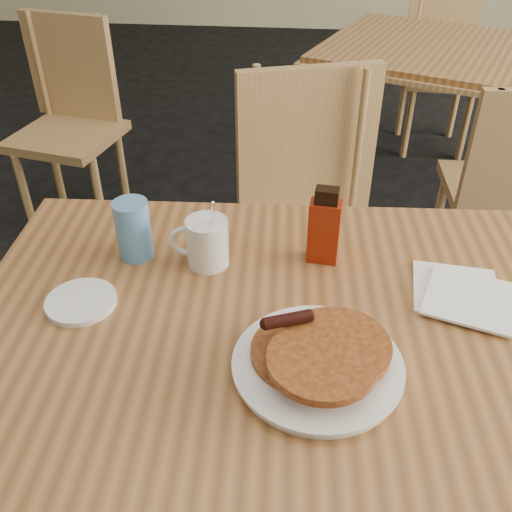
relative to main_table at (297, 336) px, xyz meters
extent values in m
plane|color=black|center=(-0.04, 0.06, -0.71)|extent=(10.00, 10.00, 0.00)
cube|color=#9B6437|center=(0.00, 0.00, 0.02)|extent=(1.31, 0.91, 0.04)
cube|color=tan|center=(0.00, 0.00, 0.01)|extent=(1.35, 0.95, 0.02)
cylinder|color=tan|center=(0.55, 0.34, -0.35)|extent=(0.04, 0.04, 0.71)
cube|color=#9B6437|center=(0.71, 1.79, 0.02)|extent=(1.53, 1.28, 0.04)
cube|color=tan|center=(0.71, 1.79, 0.01)|extent=(1.58, 1.34, 0.02)
cylinder|color=tan|center=(0.14, 1.44, -0.35)|extent=(0.04, 0.04, 0.71)
cube|color=tan|center=(0.00, 0.62, -0.24)|extent=(0.55, 0.55, 0.04)
cube|color=tan|center=(0.00, 0.82, 0.02)|extent=(0.43, 0.17, 0.48)
cylinder|color=tan|center=(-0.18, 0.45, -0.49)|extent=(0.04, 0.04, 0.45)
cylinder|color=tan|center=(0.17, 0.80, -0.49)|extent=(0.04, 0.04, 0.45)
cube|color=tan|center=(0.70, 2.45, -0.30)|extent=(0.41, 0.41, 0.04)
cube|color=tan|center=(0.70, 2.62, -0.07)|extent=(0.39, 0.07, 0.42)
cylinder|color=tan|center=(0.55, 2.29, -0.51)|extent=(0.04, 0.04, 0.40)
cylinder|color=tan|center=(0.86, 2.61, -0.51)|extent=(0.04, 0.04, 0.40)
cube|color=tan|center=(0.72, 1.17, -0.29)|extent=(0.39, 0.39, 0.04)
cylinder|color=tan|center=(0.57, 1.02, -0.51)|extent=(0.04, 0.04, 0.40)
cube|color=tan|center=(-1.05, 1.42, -0.27)|extent=(0.49, 0.49, 0.04)
cube|color=tan|center=(-1.05, 1.61, -0.03)|extent=(0.41, 0.13, 0.45)
cylinder|color=tan|center=(-1.22, 1.26, -0.50)|extent=(0.04, 0.04, 0.42)
cylinder|color=tan|center=(-0.89, 1.59, -0.50)|extent=(0.04, 0.04, 0.42)
cylinder|color=white|center=(0.04, -0.12, 0.05)|extent=(0.28, 0.28, 0.02)
cylinder|color=white|center=(0.04, -0.12, 0.06)|extent=(0.29, 0.29, 0.01)
cylinder|color=#AA5923|center=(0.01, -0.11, 0.07)|extent=(0.18, 0.18, 0.01)
cylinder|color=#AA5923|center=(0.07, -0.10, 0.08)|extent=(0.18, 0.18, 0.01)
cylinder|color=#AA5923|center=(0.04, -0.15, 0.10)|extent=(0.18, 0.18, 0.01)
cylinder|color=#320C08|center=(-0.02, -0.08, 0.11)|extent=(0.09, 0.05, 0.02)
cylinder|color=white|center=(-0.20, 0.16, 0.09)|extent=(0.09, 0.09, 0.10)
torus|color=white|center=(-0.24, 0.16, 0.09)|extent=(0.07, 0.01, 0.07)
cylinder|color=black|center=(-0.20, 0.16, 0.14)|extent=(0.08, 0.08, 0.01)
cylinder|color=silver|center=(-0.18, 0.16, 0.13)|extent=(0.02, 0.05, 0.15)
cube|color=maroon|center=(0.04, 0.20, 0.11)|extent=(0.07, 0.05, 0.14)
cube|color=black|center=(0.04, 0.20, 0.20)|extent=(0.05, 0.04, 0.03)
cube|color=white|center=(0.31, 0.12, 0.04)|extent=(0.18, 0.18, 0.01)
cube|color=white|center=(0.33, 0.09, 0.05)|extent=(0.21, 0.21, 0.01)
cylinder|color=#558EC8|center=(-0.36, 0.18, 0.11)|extent=(0.09, 0.09, 0.13)
cylinder|color=white|center=(-0.42, 0.01, 0.05)|extent=(0.18, 0.18, 0.01)
camera|label=1|loc=(0.00, -0.80, 0.77)|focal=40.00mm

